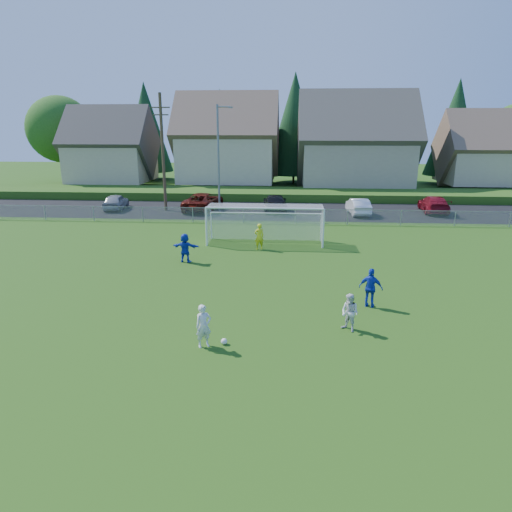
% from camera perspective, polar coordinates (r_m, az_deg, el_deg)
% --- Properties ---
extents(ground, '(160.00, 160.00, 0.00)m').
position_cam_1_polar(ground, '(14.79, -2.34, -13.92)').
color(ground, '#193D0C').
rests_on(ground, ground).
extents(asphalt_lot, '(60.00, 60.00, 0.00)m').
position_cam_1_polar(asphalt_lot, '(40.92, 2.01, 5.68)').
color(asphalt_lot, black).
rests_on(asphalt_lot, ground).
extents(grass_embankment, '(70.00, 6.00, 0.80)m').
position_cam_1_polar(grass_embankment, '(48.25, 2.38, 7.75)').
color(grass_embankment, '#1E420F').
rests_on(grass_embankment, ground).
extents(soccer_ball, '(0.22, 0.22, 0.22)m').
position_cam_1_polar(soccer_ball, '(16.24, -4.02, -10.60)').
color(soccer_ball, white).
rests_on(soccer_ball, ground).
extents(player_white_a, '(0.66, 0.59, 1.53)m').
position_cam_1_polar(player_white_a, '(15.88, -6.58, -8.70)').
color(player_white_a, silver).
rests_on(player_white_a, ground).
extents(player_white_b, '(0.88, 0.88, 1.44)m').
position_cam_1_polar(player_white_b, '(17.29, 11.64, -6.96)').
color(player_white_b, silver).
rests_on(player_white_b, ground).
extents(player_blue_a, '(1.06, 0.71, 1.68)m').
position_cam_1_polar(player_blue_a, '(19.67, 14.15, -3.89)').
color(player_blue_a, '#1330B4').
rests_on(player_blue_a, ground).
extents(player_blue_b, '(1.56, 0.67, 1.63)m').
position_cam_1_polar(player_blue_b, '(25.62, -8.85, 1.02)').
color(player_blue_b, '#1330B4').
rests_on(player_blue_b, ground).
extents(goalkeeper, '(0.69, 0.57, 1.61)m').
position_cam_1_polar(goalkeeper, '(27.93, 0.40, 2.45)').
color(goalkeeper, yellow).
rests_on(goalkeeper, ground).
extents(car_a, '(2.04, 4.19, 1.38)m').
position_cam_1_polar(car_a, '(43.48, -17.12, 6.52)').
color(car_a, '#94979A').
rests_on(car_a, ground).
extents(car_c, '(3.18, 5.90, 1.57)m').
position_cam_1_polar(car_c, '(41.31, -6.59, 6.79)').
color(car_c, '#561209').
rests_on(car_c, ground).
extents(car_d, '(2.33, 5.06, 1.43)m').
position_cam_1_polar(car_d, '(40.79, 2.39, 6.66)').
color(car_d, black).
rests_on(car_d, ground).
extents(car_f, '(1.72, 4.26, 1.37)m').
position_cam_1_polar(car_f, '(40.13, 12.65, 6.08)').
color(car_f, white).
rests_on(car_f, ground).
extents(car_g, '(2.42, 5.11, 1.44)m').
position_cam_1_polar(car_g, '(42.94, 21.33, 6.06)').
color(car_g, maroon).
rests_on(car_g, ground).
extents(soccer_goal, '(7.42, 1.90, 2.50)m').
position_cam_1_polar(soccer_goal, '(29.38, 1.16, 4.77)').
color(soccer_goal, white).
rests_on(soccer_goal, ground).
extents(chainlink_fence, '(52.06, 0.06, 1.20)m').
position_cam_1_polar(chainlink_fence, '(35.41, 1.67, 5.07)').
color(chainlink_fence, gray).
rests_on(chainlink_fence, ground).
extents(streetlight, '(1.38, 0.18, 9.00)m').
position_cam_1_polar(streetlight, '(39.26, -4.65, 12.31)').
color(streetlight, slate).
rests_on(streetlight, ground).
extents(utility_pole, '(1.60, 0.26, 10.00)m').
position_cam_1_polar(utility_pole, '(41.28, -11.57, 12.66)').
color(utility_pole, '#473321').
rests_on(utility_pole, ground).
extents(houses_row, '(53.90, 11.45, 13.27)m').
position_cam_1_polar(houses_row, '(55.18, 4.86, 15.98)').
color(houses_row, tan).
rests_on(houses_row, ground).
extents(tree_row, '(65.98, 12.36, 13.80)m').
position_cam_1_polar(tree_row, '(61.46, 3.91, 15.61)').
color(tree_row, '#382616').
rests_on(tree_row, ground).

